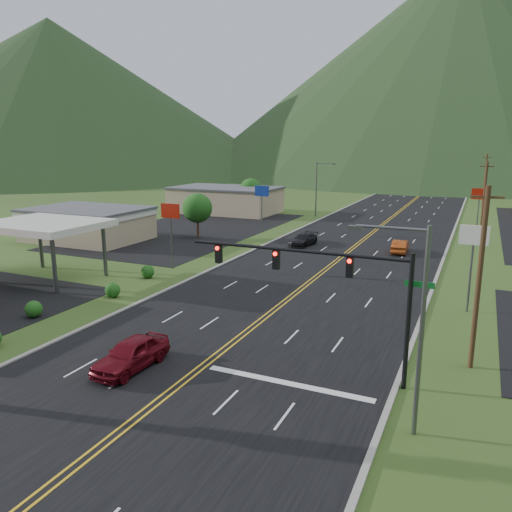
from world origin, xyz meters
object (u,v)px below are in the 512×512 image
at_px(streetlight_east, 414,318).
at_px(streetlight_west, 318,185).
at_px(traffic_signal, 330,278).
at_px(car_dark_mid, 303,240).
at_px(gas_canopy, 44,226).
at_px(car_red_near, 131,355).
at_px(car_red_far, 400,247).

distance_m(streetlight_east, streetlight_west, 64.21).
height_order(traffic_signal, car_dark_mid, traffic_signal).
xyz_separation_m(traffic_signal, car_dark_mid, (-12.30, 31.72, -4.63)).
bearing_deg(car_dark_mid, streetlight_west, 112.32).
distance_m(traffic_signal, gas_canopy, 29.59).
height_order(car_red_near, car_dark_mid, car_red_near).
bearing_deg(streetlight_west, gas_canopy, -102.13).
bearing_deg(car_red_far, car_dark_mid, 0.45).
xyz_separation_m(streetlight_west, car_red_far, (17.09, -23.63, -4.44)).
relative_size(traffic_signal, gas_canopy, 1.31).
xyz_separation_m(traffic_signal, car_red_far, (-1.07, 32.38, -4.59)).
xyz_separation_m(streetlight_west, car_dark_mid, (5.87, -24.29, -4.48)).
height_order(streetlight_west, car_red_near, streetlight_west).
bearing_deg(car_red_near, gas_canopy, 150.19).
bearing_deg(streetlight_east, car_red_far, 99.01).
distance_m(car_dark_mid, car_red_far, 11.25).
relative_size(gas_canopy, car_red_near, 2.01).
bearing_deg(car_red_far, streetlight_west, -57.02).
relative_size(streetlight_east, car_red_far, 2.01).
relative_size(streetlight_east, car_red_near, 1.81).
bearing_deg(traffic_signal, gas_canopy, 164.30).
xyz_separation_m(gas_canopy, car_red_near, (18.59, -11.89, -4.03)).
bearing_deg(car_red_far, streetlight_east, 96.10).
bearing_deg(gas_canopy, car_dark_mid, 55.68).
xyz_separation_m(streetlight_east, car_red_far, (-5.76, 36.37, -4.44)).
bearing_deg(streetlight_east, gas_canopy, 160.12).
bearing_deg(car_red_near, car_dark_mid, 96.66).
height_order(streetlight_west, car_dark_mid, streetlight_west).
relative_size(traffic_signal, car_red_near, 2.64).
bearing_deg(car_red_near, streetlight_west, 100.66).
height_order(streetlight_east, gas_canopy, streetlight_east).
bearing_deg(car_dark_mid, traffic_signal, -60.07).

